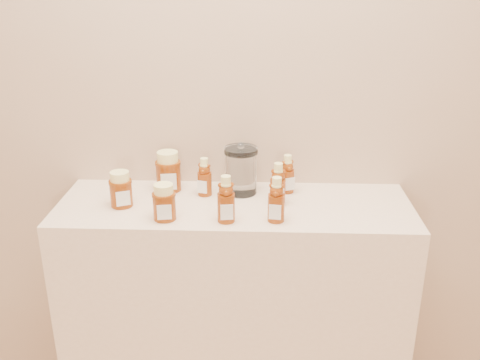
# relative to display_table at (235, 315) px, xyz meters

# --- Properties ---
(wall_back) EXTENTS (3.50, 0.02, 2.70)m
(wall_back) POSITION_rel_display_table_xyz_m (0.00, 0.20, 0.90)
(wall_back) COLOR tan
(wall_back) RESTS_ON ground
(display_table) EXTENTS (1.20, 0.40, 0.90)m
(display_table) POSITION_rel_display_table_xyz_m (0.00, 0.00, 0.00)
(display_table) COLOR beige
(display_table) RESTS_ON ground
(bear_bottle_back_left) EXTENTS (0.06, 0.06, 0.15)m
(bear_bottle_back_left) POSITION_rel_display_table_xyz_m (-0.11, 0.08, 0.53)
(bear_bottle_back_left) COLOR #6B2708
(bear_bottle_back_left) RESTS_ON display_table
(bear_bottle_back_mid) EXTENTS (0.06, 0.06, 0.17)m
(bear_bottle_back_mid) POSITION_rel_display_table_xyz_m (0.15, 0.01, 0.53)
(bear_bottle_back_mid) COLOR #6B2708
(bear_bottle_back_mid) RESTS_ON display_table
(bear_bottle_back_right) EXTENTS (0.07, 0.07, 0.16)m
(bear_bottle_back_right) POSITION_rel_display_table_xyz_m (0.18, 0.11, 0.53)
(bear_bottle_back_right) COLOR #6B2708
(bear_bottle_back_right) RESTS_ON display_table
(bear_bottle_front_left) EXTENTS (0.07, 0.07, 0.17)m
(bear_bottle_front_left) POSITION_rel_display_table_xyz_m (-0.02, -0.13, 0.54)
(bear_bottle_front_left) COLOR #6B2708
(bear_bottle_front_left) RESTS_ON display_table
(bear_bottle_front_right) EXTENTS (0.06, 0.06, 0.17)m
(bear_bottle_front_right) POSITION_rel_display_table_xyz_m (0.14, -0.12, 0.53)
(bear_bottle_front_right) COLOR #6B2708
(bear_bottle_front_right) RESTS_ON display_table
(honey_jar_left) EXTENTS (0.10, 0.10, 0.12)m
(honey_jar_left) POSITION_rel_display_table_xyz_m (-0.38, -0.03, 0.51)
(honey_jar_left) COLOR #6B2708
(honey_jar_left) RESTS_ON display_table
(honey_jar_back) EXTENTS (0.11, 0.11, 0.14)m
(honey_jar_back) POSITION_rel_display_table_xyz_m (-0.24, 0.11, 0.52)
(honey_jar_back) COLOR #6B2708
(honey_jar_back) RESTS_ON display_table
(honey_jar_front) EXTENTS (0.09, 0.09, 0.12)m
(honey_jar_front) POSITION_rel_display_table_xyz_m (-0.21, -0.12, 0.51)
(honey_jar_front) COLOR #6B2708
(honey_jar_front) RESTS_ON display_table
(glass_canister) EXTENTS (0.15, 0.15, 0.18)m
(glass_canister) POSITION_rel_display_table_xyz_m (0.02, 0.10, 0.54)
(glass_canister) COLOR white
(glass_canister) RESTS_ON display_table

